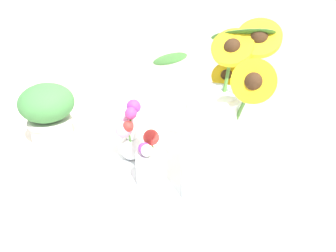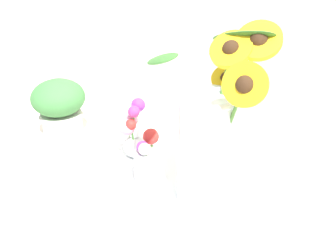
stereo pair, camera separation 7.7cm
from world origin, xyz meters
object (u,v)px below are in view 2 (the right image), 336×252
vase_small_center (149,163)px  mason_jar_sunflowers (209,136)px  vase_bulb_right (134,133)px  serving_tray (168,175)px  potted_plant (60,107)px

vase_small_center → mason_jar_sunflowers: bearing=11.6°
vase_bulb_right → vase_small_center: bearing=-31.7°
serving_tray → vase_bulb_right: bearing=175.6°
vase_small_center → vase_bulb_right: 0.12m
vase_bulb_right → potted_plant: bearing=-175.4°
vase_small_center → vase_bulb_right: size_ratio=0.79×
vase_small_center → potted_plant: potted_plant is taller
mason_jar_sunflowers → vase_small_center: (-0.14, -0.03, -0.10)m
serving_tray → potted_plant: (-0.39, -0.01, 0.09)m
serving_tray → potted_plant: 0.41m
serving_tray → vase_bulb_right: 0.14m
serving_tray → mason_jar_sunflowers: size_ratio=1.16×
vase_small_center → potted_plant: 0.38m
vase_small_center → vase_bulb_right: bearing=148.3°
mason_jar_sunflowers → vase_small_center: bearing=-168.4°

